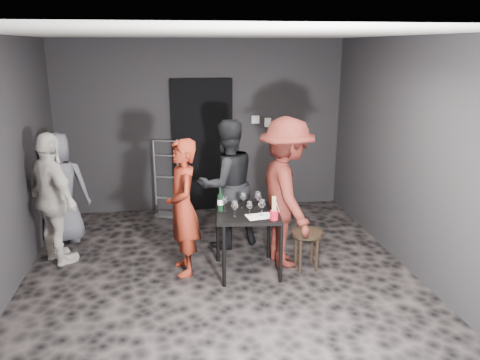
{
  "coord_description": "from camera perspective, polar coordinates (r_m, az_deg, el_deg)",
  "views": [
    {
      "loc": [
        -0.52,
        -4.85,
        2.59
      ],
      "look_at": [
        0.26,
        0.25,
        1.1
      ],
      "focal_mm": 35.0,
      "sensor_mm": 36.0,
      "label": 1
    }
  ],
  "objects": [
    {
      "name": "stool",
      "position": [
        5.65,
        8.14,
        -7.07
      ],
      "size": [
        0.37,
        0.37,
        0.47
      ],
      "rotation": [
        0.0,
        0.0,
        0.24
      ],
      "color": "black",
      "rests_on": "floor"
    },
    {
      "name": "woman_black",
      "position": [
        6.07,
        -1.6,
        0.5
      ],
      "size": [
        1.04,
        0.78,
        1.91
      ],
      "primitive_type": "imported",
      "rotation": [
        0.0,
        0.0,
        3.47
      ],
      "color": "black",
      "rests_on": "floor"
    },
    {
      "name": "reserved_card",
      "position": [
        5.4,
        4.26,
        -3.25
      ],
      "size": [
        0.1,
        0.15,
        0.1
      ],
      "primitive_type": null,
      "rotation": [
        0.0,
        0.0,
        -0.13
      ],
      "color": "white",
      "rests_on": "tasting_table"
    },
    {
      "name": "wall_front",
      "position": [
        2.71,
        3.38,
        -11.12
      ],
      "size": [
        4.5,
        0.04,
        2.7
      ],
      "primitive_type": "cube",
      "color": "black",
      "rests_on": "ground"
    },
    {
      "name": "tasting_mat",
      "position": [
        5.24,
        2.39,
        -4.44
      ],
      "size": [
        0.32,
        0.23,
        0.0
      ],
      "primitive_type": "cube",
      "rotation": [
        0.0,
        0.0,
        0.15
      ],
      "color": "white",
      "rests_on": "tasting_table"
    },
    {
      "name": "wall_back",
      "position": [
        7.47,
        -4.66,
        6.51
      ],
      "size": [
        4.5,
        0.04,
        2.7
      ],
      "primitive_type": "cube",
      "color": "black",
      "rests_on": "ground"
    },
    {
      "name": "tasting_table",
      "position": [
        5.41,
        0.97,
        -4.86
      ],
      "size": [
        0.72,
        0.72,
        0.75
      ],
      "rotation": [
        0.0,
        0.0,
        -0.11
      ],
      "color": "black",
      "rests_on": "floor"
    },
    {
      "name": "wine_bottle",
      "position": [
        5.38,
        -2.42,
        -2.69
      ],
      "size": [
        0.07,
        0.07,
        0.28
      ],
      "rotation": [
        0.0,
        0.0,
        0.32
      ],
      "color": "black",
      "rests_on": "tasting_table"
    },
    {
      "name": "bystander_cream",
      "position": [
        6.0,
        -21.86,
        -1.6
      ],
      "size": [
        1.05,
        1.11,
        1.77
      ],
      "primitive_type": "imported",
      "rotation": [
        0.0,
        0.0,
        2.27
      ],
      "color": "silver",
      "rests_on": "floor"
    },
    {
      "name": "doorway",
      "position": [
        7.47,
        -4.58,
        4.16
      ],
      "size": [
        0.95,
        0.1,
        2.1
      ],
      "primitive_type": "cube",
      "color": "black",
      "rests_on": "ground"
    },
    {
      "name": "man_maroon",
      "position": [
        5.52,
        5.69,
        0.23
      ],
      "size": [
        0.77,
        1.46,
        2.17
      ],
      "primitive_type": "imported",
      "rotation": [
        0.0,
        0.0,
        1.66
      ],
      "color": "#521B15",
      "rests_on": "floor"
    },
    {
      "name": "floor",
      "position": [
        5.52,
        -2.37,
        -11.85
      ],
      "size": [
        4.5,
        5.0,
        0.02
      ],
      "primitive_type": "cube",
      "color": "black",
      "rests_on": "ground"
    },
    {
      "name": "server_red",
      "position": [
        5.38,
        -6.99,
        -2.86
      ],
      "size": [
        0.49,
        0.67,
        1.7
      ],
      "primitive_type": "imported",
      "rotation": [
        0.0,
        0.0,
        -1.44
      ],
      "color": "maroon",
      "rests_on": "floor"
    },
    {
      "name": "breadstick_cup",
      "position": [
        5.12,
        4.19,
        -3.47
      ],
      "size": [
        0.09,
        0.09,
        0.29
      ],
      "rotation": [
        0.0,
        0.0,
        -0.23
      ],
      "color": "#AD0F20",
      "rests_on": "tasting_table"
    },
    {
      "name": "wallbox_upper",
      "position": [
        7.52,
        1.88,
        7.38
      ],
      "size": [
        0.12,
        0.06,
        0.12
      ],
      "primitive_type": "cube",
      "color": "#B7B7B2",
      "rests_on": "wall_back"
    },
    {
      "name": "wine_glass_b",
      "position": [
        5.37,
        -1.9,
        -2.88
      ],
      "size": [
        0.09,
        0.09,
        0.18
      ],
      "primitive_type": null,
      "rotation": [
        0.0,
        0.0,
        0.31
      ],
      "color": "white",
      "rests_on": "tasting_table"
    },
    {
      "name": "hand_truck",
      "position": [
        7.51,
        -8.82,
        -2.51
      ],
      "size": [
        0.4,
        0.34,
        1.19
      ],
      "rotation": [
        0.0,
        0.0,
        -0.3
      ],
      "color": "#B2B2B7",
      "rests_on": "floor"
    },
    {
      "name": "ceiling",
      "position": [
        4.88,
        -2.75,
        17.4
      ],
      "size": [
        4.5,
        5.0,
        0.02
      ],
      "primitive_type": "cube",
      "color": "silver",
      "rests_on": "ground"
    },
    {
      "name": "wall_right",
      "position": [
        5.72,
        20.48,
        2.58
      ],
      "size": [
        0.04,
        5.0,
        2.7
      ],
      "primitive_type": "cube",
      "color": "black",
      "rests_on": "ground"
    },
    {
      "name": "wine_glass_d",
      "position": [
        5.23,
        1.18,
        -3.44
      ],
      "size": [
        0.08,
        0.08,
        0.18
      ],
      "primitive_type": null,
      "rotation": [
        0.0,
        0.0,
        -0.14
      ],
      "color": "white",
      "rests_on": "tasting_table"
    },
    {
      "name": "wine_glass_a",
      "position": [
        5.18,
        -0.63,
        -3.48
      ],
      "size": [
        0.08,
        0.08,
        0.2
      ],
      "primitive_type": null,
      "rotation": [
        0.0,
        0.0,
        0.03
      ],
      "color": "white",
      "rests_on": "tasting_table"
    },
    {
      "name": "bystander_grey",
      "position": [
        6.68,
        -21.1,
        -0.88
      ],
      "size": [
        0.75,
        0.42,
        1.52
      ],
      "primitive_type": "imported",
      "rotation": [
        0.0,
        0.0,
        3.16
      ],
      "color": "#53525C",
      "rests_on": "floor"
    },
    {
      "name": "wine_glass_e",
      "position": [
        5.23,
        2.68,
        -3.28
      ],
      "size": [
        0.1,
        0.1,
        0.21
      ],
      "primitive_type": null,
      "rotation": [
        0.0,
        0.0,
        -0.35
      ],
      "color": "white",
      "rests_on": "tasting_table"
    },
    {
      "name": "wallbox_lower",
      "position": [
        7.56,
        3.37,
        7.03
      ],
      "size": [
        0.1,
        0.06,
        0.14
      ],
      "primitive_type": "cube",
      "color": "#B7B7B2",
      "rests_on": "wall_back"
    },
    {
      "name": "wine_glass_f",
      "position": [
        5.47,
        2.2,
        -2.35
      ],
      "size": [
        0.1,
        0.1,
        0.22
      ],
      "primitive_type": null,
      "rotation": [
        0.0,
        0.0,
        -0.24
      ],
      "color": "white",
      "rests_on": "tasting_table"
    },
    {
      "name": "wine_glass_c",
      "position": [
        5.49,
        0.4,
        -2.36
      ],
      "size": [
        0.1,
        0.1,
        0.2
      ],
      "primitive_type": null,
      "rotation": [
        0.0,
        0.0,
        0.35
      ],
      "color": "white",
      "rests_on": "tasting_table"
    }
  ]
}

